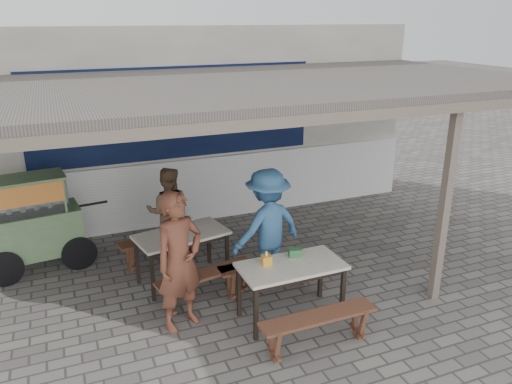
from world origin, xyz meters
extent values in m
plane|color=slate|center=(0.00, 0.00, 0.00)|extent=(60.00, 60.00, 0.00)
cube|color=beige|center=(0.00, 3.60, 1.75)|extent=(9.00, 1.20, 3.50)
cube|color=white|center=(0.00, 2.97, 0.60)|extent=(9.00, 0.10, 1.20)
cube|color=#0E1E43|center=(-0.20, 2.98, 2.05)|extent=(5.00, 0.03, 1.60)
cube|color=#5A524D|center=(0.00, 1.00, 2.75)|extent=(9.00, 4.20, 0.12)
cube|color=#716155|center=(0.00, -1.05, 2.65)|extent=(9.00, 0.12, 0.12)
cube|color=#716155|center=(2.35, -0.90, 1.35)|extent=(0.11, 0.11, 2.70)
cube|color=silver|center=(-0.72, 0.83, 0.73)|extent=(1.38, 0.92, 0.04)
cube|color=black|center=(-0.72, 0.83, 0.67)|extent=(1.27, 0.80, 0.06)
cube|color=black|center=(-1.23, 0.44, 0.35)|extent=(0.05, 0.05, 0.71)
cube|color=black|center=(-0.09, 0.67, 0.35)|extent=(0.05, 0.05, 0.71)
cube|color=black|center=(-1.34, 0.99, 0.35)|extent=(0.05, 0.05, 0.71)
cube|color=black|center=(-0.21, 1.22, 0.35)|extent=(0.05, 0.05, 0.71)
cube|color=brown|center=(-0.57, 0.13, 0.43)|extent=(1.40, 0.55, 0.04)
cube|color=brown|center=(-1.10, 0.03, 0.21)|extent=(0.10, 0.28, 0.41)
cube|color=brown|center=(-0.05, 0.24, 0.21)|extent=(0.10, 0.28, 0.41)
cube|color=brown|center=(-0.86, 1.52, 0.43)|extent=(1.40, 0.55, 0.04)
cube|color=brown|center=(-1.38, 1.42, 0.21)|extent=(0.10, 0.28, 0.41)
cube|color=brown|center=(-0.33, 1.63, 0.21)|extent=(0.10, 0.28, 0.41)
cube|color=silver|center=(0.32, -0.60, 0.73)|extent=(1.31, 0.69, 0.04)
cube|color=black|center=(0.32, -0.60, 0.67)|extent=(1.21, 0.59, 0.06)
cube|color=black|center=(-0.27, -0.88, 0.35)|extent=(0.05, 0.05, 0.71)
cube|color=black|center=(0.91, -0.87, 0.35)|extent=(0.05, 0.05, 0.71)
cube|color=black|center=(-0.28, -0.33, 0.35)|extent=(0.05, 0.05, 0.71)
cube|color=black|center=(0.90, -0.32, 0.35)|extent=(0.05, 0.05, 0.71)
cube|color=brown|center=(0.32, -1.30, 0.43)|extent=(1.41, 0.30, 0.04)
cube|color=brown|center=(-0.23, -1.31, 0.21)|extent=(0.05, 0.28, 0.41)
cube|color=brown|center=(0.88, -1.30, 0.21)|extent=(0.05, 0.28, 0.41)
cube|color=brown|center=(0.31, 0.10, 0.43)|extent=(1.41, 0.30, 0.04)
cube|color=brown|center=(-0.24, 0.10, 0.21)|extent=(0.05, 0.28, 0.41)
cube|color=brown|center=(0.86, 0.11, 0.21)|extent=(0.05, 0.28, 0.41)
cube|color=#6C8C5D|center=(-2.63, 2.04, 0.61)|extent=(1.33, 0.80, 0.65)
cube|color=#6C8C5D|center=(-2.63, 2.04, 0.26)|extent=(1.28, 0.76, 0.05)
cylinder|color=black|center=(-3.10, 1.62, 0.26)|extent=(0.52, 0.11, 0.52)
cylinder|color=black|center=(-2.08, 1.75, 0.26)|extent=(0.52, 0.11, 0.52)
cube|color=silver|center=(-2.68, 2.03, 1.19)|extent=(1.09, 0.68, 0.51)
cube|color=#6C8C5D|center=(-2.68, 2.03, 1.44)|extent=(1.13, 0.72, 0.04)
cube|color=red|center=(-2.64, 1.74, 1.28)|extent=(0.93, 0.13, 0.30)
cylinder|color=black|center=(-1.89, 2.13, 0.88)|extent=(0.65, 0.12, 0.04)
imported|color=brown|center=(-1.00, -0.25, 0.88)|extent=(0.75, 0.63, 1.76)
imported|color=brown|center=(-0.68, 1.77, 0.73)|extent=(0.85, 0.75, 1.45)
imported|color=#356596|center=(0.41, 0.37, 0.85)|extent=(1.21, 0.85, 1.70)
cube|color=orange|center=(0.03, -0.47, 0.81)|extent=(0.13, 0.13, 0.12)
cube|color=#2F6B39|center=(0.45, -0.42, 0.80)|extent=(0.18, 0.14, 0.10)
cylinder|color=white|center=(-0.51, 1.11, 0.80)|extent=(0.08, 0.08, 0.09)
imported|color=white|center=(-0.81, 0.94, 0.78)|extent=(0.28, 0.28, 0.05)
camera|label=1|loc=(-2.16, -5.54, 3.65)|focal=35.00mm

